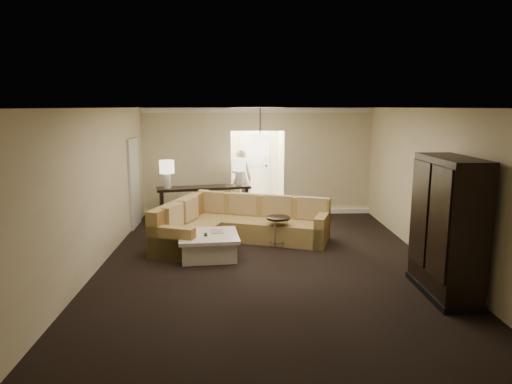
{
  "coord_description": "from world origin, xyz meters",
  "views": [
    {
      "loc": [
        -0.52,
        -7.92,
        2.82
      ],
      "look_at": [
        -0.16,
        1.2,
        1.11
      ],
      "focal_mm": 32.0,
      "sensor_mm": 36.0,
      "label": 1
    }
  ],
  "objects_px": {
    "coffee_table": "(209,245)",
    "console_table": "(204,201)",
    "sectional_sofa": "(234,224)",
    "person": "(241,176)",
    "drink_table": "(278,225)",
    "armoire": "(447,230)"
  },
  "relations": [
    {
      "from": "coffee_table",
      "to": "person",
      "type": "xyz_separation_m",
      "value": [
        0.64,
        4.13,
        0.71
      ]
    },
    {
      "from": "sectional_sofa",
      "to": "drink_table",
      "type": "xyz_separation_m",
      "value": [
        0.9,
        -0.34,
        0.07
      ]
    },
    {
      "from": "sectional_sofa",
      "to": "person",
      "type": "distance_m",
      "value": 3.2
    },
    {
      "from": "sectional_sofa",
      "to": "armoire",
      "type": "xyz_separation_m",
      "value": [
        3.2,
        -2.9,
        0.64
      ]
    },
    {
      "from": "sectional_sofa",
      "to": "coffee_table",
      "type": "xyz_separation_m",
      "value": [
        -0.48,
        -0.98,
        -0.14
      ]
    },
    {
      "from": "drink_table",
      "to": "person",
      "type": "relative_size",
      "value": 0.32
    },
    {
      "from": "coffee_table",
      "to": "console_table",
      "type": "bearing_deg",
      "value": 95.79
    },
    {
      "from": "sectional_sofa",
      "to": "drink_table",
      "type": "height_order",
      "value": "sectional_sofa"
    },
    {
      "from": "coffee_table",
      "to": "drink_table",
      "type": "distance_m",
      "value": 1.54
    },
    {
      "from": "drink_table",
      "to": "coffee_table",
      "type": "bearing_deg",
      "value": -155.13
    },
    {
      "from": "console_table",
      "to": "drink_table",
      "type": "distance_m",
      "value": 2.68
    },
    {
      "from": "sectional_sofa",
      "to": "person",
      "type": "bearing_deg",
      "value": 106.44
    },
    {
      "from": "console_table",
      "to": "person",
      "type": "bearing_deg",
      "value": 44.31
    },
    {
      "from": "console_table",
      "to": "armoire",
      "type": "xyz_separation_m",
      "value": [
        3.95,
        -4.66,
        0.48
      ]
    },
    {
      "from": "armoire",
      "to": "drink_table",
      "type": "xyz_separation_m",
      "value": [
        -2.3,
        2.55,
        -0.57
      ]
    },
    {
      "from": "console_table",
      "to": "coffee_table",
      "type": "bearing_deg",
      "value": -96.5
    },
    {
      "from": "sectional_sofa",
      "to": "armoire",
      "type": "height_order",
      "value": "armoire"
    },
    {
      "from": "sectional_sofa",
      "to": "console_table",
      "type": "distance_m",
      "value": 1.92
    },
    {
      "from": "coffee_table",
      "to": "drink_table",
      "type": "bearing_deg",
      "value": 24.87
    },
    {
      "from": "sectional_sofa",
      "to": "coffee_table",
      "type": "height_order",
      "value": "sectional_sofa"
    },
    {
      "from": "coffee_table",
      "to": "console_table",
      "type": "height_order",
      "value": "console_table"
    },
    {
      "from": "console_table",
      "to": "armoire",
      "type": "bearing_deg",
      "value": -61.96
    }
  ]
}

